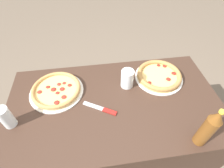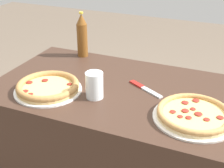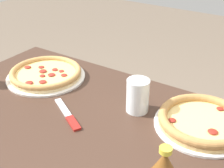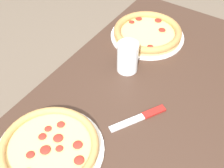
{
  "view_description": "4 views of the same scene",
  "coord_description": "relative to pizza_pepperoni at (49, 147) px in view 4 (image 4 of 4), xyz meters",
  "views": [
    {
      "loc": [
        0.1,
        0.6,
        1.57
      ],
      "look_at": [
        -0.0,
        -0.11,
        0.79
      ],
      "focal_mm": 28.0,
      "sensor_mm": 36.0,
      "label": 1
    },
    {
      "loc": [
        0.44,
        -1.19,
        1.43
      ],
      "look_at": [
        -0.02,
        -0.11,
        0.83
      ],
      "focal_mm": 50.0,
      "sensor_mm": 36.0,
      "label": 2
    },
    {
      "loc": [
        -0.51,
        0.67,
        1.36
      ],
      "look_at": [
        0.01,
        -0.12,
        0.83
      ],
      "focal_mm": 50.0,
      "sensor_mm": 36.0,
      "label": 3
    },
    {
      "loc": [
        0.66,
        0.3,
        1.55
      ],
      "look_at": [
        0.03,
        -0.1,
        0.79
      ],
      "focal_mm": 50.0,
      "sensor_mm": 36.0,
      "label": 4
    }
  ],
  "objects": [
    {
      "name": "knife",
      "position": [
        -0.25,
        0.16,
        -0.02
      ],
      "size": [
        0.19,
        0.12,
        0.01
      ],
      "color": "maroon",
      "rests_on": "table"
    },
    {
      "name": "pizza_pepperoni",
      "position": [
        0.0,
        0.0,
        0.0
      ],
      "size": [
        0.32,
        0.32,
        0.04
      ],
      "color": "silver",
      "rests_on": "table"
    },
    {
      "name": "pizza_veggie",
      "position": [
        -0.65,
        -0.03,
        0.0
      ],
      "size": [
        0.31,
        0.31,
        0.04
      ],
      "color": "white",
      "rests_on": "table"
    },
    {
      "name": "glass_iced_tea",
      "position": [
        -0.43,
        0.0,
        0.03
      ],
      "size": [
        0.08,
        0.08,
        0.12
      ],
      "color": "white",
      "rests_on": "table"
    },
    {
      "name": "table",
      "position": [
        -0.33,
        0.13,
        -0.4
      ],
      "size": [
        1.23,
        0.69,
        0.76
      ],
      "color": "#3D281E",
      "rests_on": "ground_plane"
    }
  ]
}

